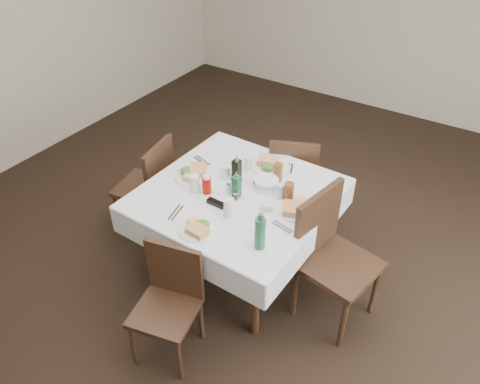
{
  "coord_description": "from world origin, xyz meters",
  "views": [
    {
      "loc": [
        1.38,
        -2.27,
        2.82
      ],
      "look_at": [
        -0.08,
        0.01,
        0.8
      ],
      "focal_mm": 35.0,
      "sensor_mm": 36.0,
      "label": 1
    }
  ],
  "objects": [
    {
      "name": "side_plate_a",
      "position": [
        -0.42,
        0.38,
        0.77
      ],
      "size": [
        0.14,
        0.14,
        0.01
      ],
      "color": "white",
      "rests_on": "dining_table"
    },
    {
      "name": "ground_plane",
      "position": [
        0.0,
        0.0,
        0.0
      ],
      "size": [
        7.0,
        7.0,
        0.0
      ],
      "primitive_type": "plane",
      "color": "black"
    },
    {
      "name": "bread_basket",
      "position": [
        0.02,
        0.21,
        0.79
      ],
      "size": [
        0.2,
        0.2,
        0.07
      ],
      "color": "silver",
      "rests_on": "dining_table"
    },
    {
      "name": "dining_table",
      "position": [
        -0.13,
        0.04,
        0.68
      ],
      "size": [
        1.35,
        1.35,
        0.76
      ],
      "color": "black",
      "rests_on": "ground"
    },
    {
      "name": "green_bottle",
      "position": [
        0.31,
        -0.37,
        0.88
      ],
      "size": [
        0.07,
        0.07,
        0.27
      ],
      "color": "#1F5C39",
      "rests_on": "dining_table"
    },
    {
      "name": "meal_south",
      "position": [
        -0.11,
        -0.46,
        0.78
      ],
      "size": [
        0.26,
        0.26,
        0.06
      ],
      "color": "white",
      "rests_on": "dining_table"
    },
    {
      "name": "chair_west",
      "position": [
        -1.01,
        0.05,
        0.51
      ],
      "size": [
        0.49,
        0.49,
        0.89
      ],
      "color": "black",
      "rests_on": "ground"
    },
    {
      "name": "meal_north",
      "position": [
        -0.09,
        0.45,
        0.79
      ],
      "size": [
        0.3,
        0.3,
        0.06
      ],
      "color": "white",
      "rests_on": "dining_table"
    },
    {
      "name": "meal_east",
      "position": [
        0.34,
        0.08,
        0.79
      ],
      "size": [
        0.28,
        0.28,
        0.06
      ],
      "color": "white",
      "rests_on": "dining_table"
    },
    {
      "name": "sugar_caddy",
      "position": [
        0.16,
        -0.02,
        0.79
      ],
      "size": [
        0.11,
        0.08,
        0.05
      ],
      "color": "white",
      "rests_on": "dining_table"
    },
    {
      "name": "chair_north",
      "position": [
        -0.06,
        0.82,
        0.5
      ],
      "size": [
        0.54,
        0.54,
        0.87
      ],
      "color": "black",
      "rests_on": "ground"
    },
    {
      "name": "oil_cruet_green",
      "position": [
        -0.11,
        -0.0,
        0.86
      ],
      "size": [
        0.05,
        0.05,
        0.22
      ],
      "color": "#1F5C39",
      "rests_on": "dining_table"
    },
    {
      "name": "pepper_shaker",
      "position": [
        -0.09,
        -0.04,
        0.79
      ],
      "size": [
        0.03,
        0.03,
        0.07
      ],
      "color": "#392C20",
      "rests_on": "dining_table"
    },
    {
      "name": "iced_tea_b",
      "position": [
        0.23,
        0.16,
        0.83
      ],
      "size": [
        0.07,
        0.07,
        0.14
      ],
      "color": "brown",
      "rests_on": "dining_table"
    },
    {
      "name": "meal_west",
      "position": [
        -0.53,
        0.03,
        0.79
      ],
      "size": [
        0.29,
        0.29,
        0.06
      ],
      "color": "white",
      "rests_on": "dining_table"
    },
    {
      "name": "chair_east",
      "position": [
        0.63,
        0.04,
        0.57
      ],
      "size": [
        0.56,
        0.56,
        1.01
      ],
      "color": "black",
      "rests_on": "ground"
    },
    {
      "name": "salt_shaker",
      "position": [
        -0.17,
        -0.01,
        0.8
      ],
      "size": [
        0.04,
        0.04,
        0.08
      ],
      "color": "white",
      "rests_on": "dining_table"
    },
    {
      "name": "cutlery_e",
      "position": [
        0.34,
        -0.13,
        0.77
      ],
      "size": [
        0.17,
        0.07,
        0.01
      ],
      "color": "silver",
      "rests_on": "dining_table"
    },
    {
      "name": "iced_tea_a",
      "position": [
        0.05,
        0.34,
        0.83
      ],
      "size": [
        0.07,
        0.07,
        0.15
      ],
      "color": "brown",
      "rests_on": "dining_table"
    },
    {
      "name": "ketchup_bottle",
      "position": [
        -0.31,
        -0.08,
        0.83
      ],
      "size": [
        0.07,
        0.07,
        0.15
      ],
      "color": "#A10B05",
      "rests_on": "dining_table"
    },
    {
      "name": "water_s",
      "position": [
        -0.03,
        -0.22,
        0.83
      ],
      "size": [
        0.07,
        0.07,
        0.14
      ],
      "color": "silver",
      "rests_on": "dining_table"
    },
    {
      "name": "water_w",
      "position": [
        -0.4,
        -0.11,
        0.83
      ],
      "size": [
        0.07,
        0.07,
        0.14
      ],
      "color": "silver",
      "rests_on": "dining_table"
    },
    {
      "name": "cutlery_s",
      "position": [
        -0.35,
        -0.39,
        0.77
      ],
      "size": [
        0.08,
        0.18,
        0.01
      ],
      "color": "silver",
      "rests_on": "dining_table"
    },
    {
      "name": "water_n",
      "position": [
        -0.22,
        0.34,
        0.82
      ],
      "size": [
        0.06,
        0.06,
        0.11
      ],
      "color": "silver",
      "rests_on": "dining_table"
    },
    {
      "name": "room_shell",
      "position": [
        0.0,
        0.0,
        1.71
      ],
      "size": [
        6.04,
        7.04,
        2.8
      ],
      "color": "beige",
      "rests_on": "ground"
    },
    {
      "name": "chair_south",
      "position": [
        -0.1,
        -0.81,
        0.47
      ],
      "size": [
        0.47,
        0.47,
        0.82
      ],
      "color": "black",
      "rests_on": "ground"
    },
    {
      "name": "side_plate_b",
      "position": [
        0.2,
        -0.21,
        0.77
      ],
      "size": [
        0.14,
        0.14,
        0.01
      ],
      "color": "white",
      "rests_on": "dining_table"
    },
    {
      "name": "sunglasses",
      "position": [
        -0.17,
        -0.16,
        0.78
      ],
      "size": [
        0.14,
        0.05,
        0.03
      ],
      "color": "black",
      "rests_on": "dining_table"
    },
    {
      "name": "coffee_mug",
      "position": [
        -0.32,
        0.17,
        0.8
      ],
      "size": [
        0.13,
        0.12,
        0.09
      ],
      "color": "white",
      "rests_on": "dining_table"
    },
    {
      "name": "oil_cruet_dark",
      "position": [
        -0.21,
        0.15,
        0.86
      ],
      "size": [
        0.06,
        0.06,
        0.24
      ],
      "color": "black",
      "rests_on": "dining_table"
    },
    {
      "name": "water_e",
      "position": [
        0.16,
        0.15,
        0.82
      ],
      "size": [
        0.06,
        0.06,
        0.11
      ],
      "color": "silver",
      "rests_on": "dining_table"
    },
    {
      "name": "cutlery_n",
      "position": [
        0.06,
        0.52,
        0.77
      ],
      "size": [
        0.1,
        0.16,
        0.01
      ],
      "color": "silver",
      "rests_on": "dining_table"
    },
    {
      "name": "cutlery_w",
      "position": [
        -0.59,
        0.23,
        0.77
      ],
      "size": [
        0.19,
        0.1,
        0.01
      ],
      "color": "silver",
      "rests_on": "dining_table"
    }
  ]
}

